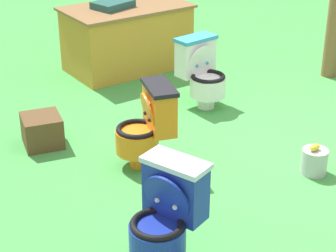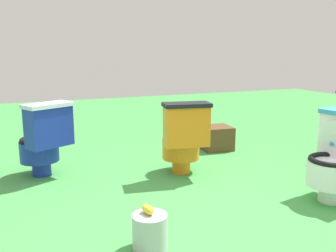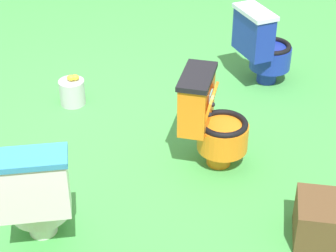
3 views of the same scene
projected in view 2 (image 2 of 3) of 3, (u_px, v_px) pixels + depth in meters
name	position (u px, v px, depth m)	size (l,w,h in m)	color
ground	(203.00, 223.00, 2.65)	(14.00, 14.00, 0.00)	#429947
toilet_orange	(183.00, 138.00, 3.60)	(0.55, 0.48, 0.73)	orange
toilet_blue	(44.00, 139.00, 3.54)	(0.62, 0.58, 0.73)	#192D9E
small_crate	(216.00, 138.00, 4.57)	(0.34, 0.36, 0.29)	brown
lemon_bucket	(150.00, 230.00, 2.29)	(0.22, 0.22, 0.28)	#B7B7BF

